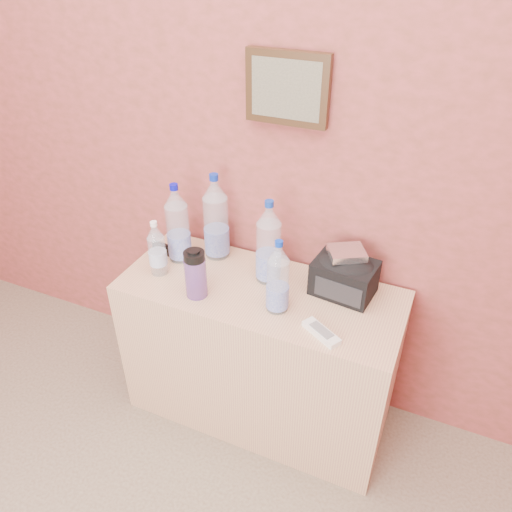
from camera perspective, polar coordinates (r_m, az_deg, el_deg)
The scene contains 12 objects.
picture_frame at distance 1.80m, azimuth 3.58°, elevation 18.56°, with size 0.30×0.03×0.25m, color #382311, non-canonical shape.
dresser at distance 2.16m, azimuth 0.43°, elevation -11.07°, with size 1.11×0.46×0.69m, color #A88A50.
pet_large_a at distance 2.05m, azimuth -8.93°, elevation 3.30°, with size 0.09×0.09×0.34m.
pet_large_b at distance 2.05m, azimuth -4.59°, elevation 4.02°, with size 0.10×0.10×0.37m.
pet_large_c at distance 1.90m, azimuth 1.44°, elevation 1.16°, with size 0.09×0.09×0.35m.
pet_large_d at distance 1.77m, azimuth 2.51°, elevation -2.76°, with size 0.08×0.08×0.29m.
pet_small at distance 2.00m, azimuth -11.23°, elevation 0.58°, with size 0.07×0.07×0.24m.
nalgene_bottle at distance 1.86m, azimuth -6.93°, elevation -1.97°, with size 0.08×0.08×0.20m.
sunglasses at distance 2.17m, azimuth -10.22°, elevation 0.83°, with size 0.14×0.05×0.04m, color black, non-canonical shape.
ac_remote at distance 1.75m, azimuth 7.47°, elevation -8.68°, with size 0.15×0.05×0.02m, color silver.
toiletry_bag at distance 1.90m, azimuth 10.07°, elevation -2.24°, with size 0.23×0.16×0.15m, color black, non-canonical shape.
foil_packet at distance 1.87m, azimuth 10.33°, elevation 0.36°, with size 0.13×0.11×0.03m, color silver.
Camera 1 is at (0.69, 0.35, 1.88)m, focal length 35.00 mm.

